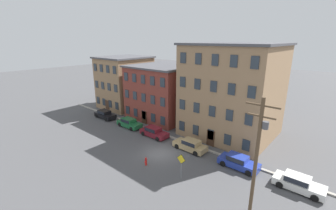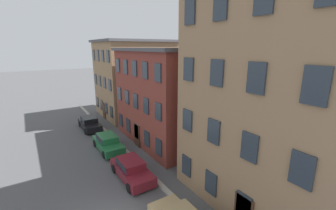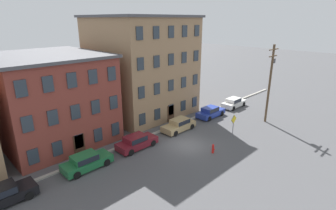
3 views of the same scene
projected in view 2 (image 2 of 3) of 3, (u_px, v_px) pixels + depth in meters
kerb_strip at (178, 202)px, 13.93m from camera, size 56.00×0.36×0.16m
apartment_corner at (135, 78)px, 31.86m from camera, size 8.78×9.80×10.40m
apartment_midblock at (187, 93)px, 24.11m from camera, size 11.05×12.44×9.39m
apartment_far at (316, 96)px, 13.03m from camera, size 12.47×11.74×13.30m
car_black at (90, 123)px, 26.60m from camera, size 4.40×1.92×1.43m
car_green at (108, 142)px, 21.16m from camera, size 4.40×1.92×1.43m
car_maroon at (132, 169)px, 16.54m from camera, size 4.40×1.92×1.43m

